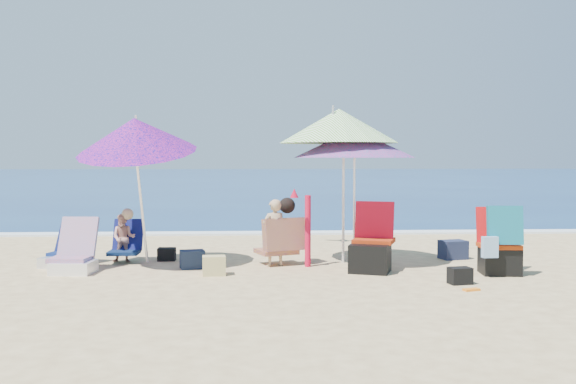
{
  "coord_description": "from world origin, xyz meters",
  "views": [
    {
      "loc": [
        -0.79,
        -8.5,
        1.6
      ],
      "look_at": [
        -0.3,
        1.0,
        1.1
      ],
      "focal_mm": 40.55,
      "sensor_mm": 36.0,
      "label": 1
    }
  ],
  "objects_px": {
    "umbrella_striped": "(339,126)",
    "chair_navy": "(65,254)",
    "chair_rainbow": "(74,258)",
    "camp_chair_left": "(371,251)",
    "umbrella_blue": "(136,135)",
    "umbrella_turquoise": "(354,143)",
    "person_center": "(279,233)",
    "furled_umbrella": "(305,224)",
    "camp_chair_right": "(500,249)",
    "person_left": "(124,238)"
  },
  "relations": [
    {
      "from": "umbrella_turquoise",
      "to": "chair_rainbow",
      "type": "xyz_separation_m",
      "value": [
        -3.99,
        -0.39,
        -1.61
      ]
    },
    {
      "from": "person_center",
      "to": "camp_chair_left",
      "type": "bearing_deg",
      "value": -24.07
    },
    {
      "from": "furled_umbrella",
      "to": "camp_chair_right",
      "type": "xyz_separation_m",
      "value": [
        2.62,
        -0.73,
        -0.29
      ]
    },
    {
      "from": "chair_rainbow",
      "to": "umbrella_striped",
      "type": "bearing_deg",
      "value": 7.94
    },
    {
      "from": "furled_umbrella",
      "to": "person_left",
      "type": "height_order",
      "value": "furled_umbrella"
    },
    {
      "from": "umbrella_striped",
      "to": "person_left",
      "type": "height_order",
      "value": "umbrella_striped"
    },
    {
      "from": "chair_navy",
      "to": "chair_rainbow",
      "type": "height_order",
      "value": "chair_rainbow"
    },
    {
      "from": "umbrella_turquoise",
      "to": "chair_rainbow",
      "type": "height_order",
      "value": "umbrella_turquoise"
    },
    {
      "from": "umbrella_turquoise",
      "to": "camp_chair_left",
      "type": "xyz_separation_m",
      "value": [
        0.17,
        -0.53,
        -1.52
      ]
    },
    {
      "from": "camp_chair_left",
      "to": "umbrella_striped",
      "type": "bearing_deg",
      "value": 118.98
    },
    {
      "from": "umbrella_turquoise",
      "to": "camp_chair_right",
      "type": "relative_size",
      "value": 2.14
    },
    {
      "from": "chair_rainbow",
      "to": "camp_chair_left",
      "type": "bearing_deg",
      "value": -2.0
    },
    {
      "from": "furled_umbrella",
      "to": "camp_chair_left",
      "type": "distance_m",
      "value": 1.05
    },
    {
      "from": "camp_chair_left",
      "to": "umbrella_blue",
      "type": "bearing_deg",
      "value": 173.3
    },
    {
      "from": "umbrella_turquoise",
      "to": "chair_rainbow",
      "type": "bearing_deg",
      "value": -174.44
    },
    {
      "from": "umbrella_blue",
      "to": "chair_navy",
      "type": "distance_m",
      "value": 2.09
    },
    {
      "from": "umbrella_turquoise",
      "to": "person_center",
      "type": "bearing_deg",
      "value": 178.18
    },
    {
      "from": "chair_navy",
      "to": "camp_chair_right",
      "type": "bearing_deg",
      "value": -9.45
    },
    {
      "from": "chair_rainbow",
      "to": "camp_chair_right",
      "type": "xyz_separation_m",
      "value": [
        5.88,
        -0.47,
        0.15
      ]
    },
    {
      "from": "furled_umbrella",
      "to": "chair_rainbow",
      "type": "xyz_separation_m",
      "value": [
        -3.26,
        -0.26,
        -0.44
      ]
    },
    {
      "from": "person_center",
      "to": "person_left",
      "type": "relative_size",
      "value": 1.21
    },
    {
      "from": "chair_navy",
      "to": "camp_chair_left",
      "type": "bearing_deg",
      "value": -8.97
    },
    {
      "from": "umbrella_blue",
      "to": "person_center",
      "type": "distance_m",
      "value": 2.52
    },
    {
      "from": "camp_chair_right",
      "to": "furled_umbrella",
      "type": "bearing_deg",
      "value": 164.46
    },
    {
      "from": "person_center",
      "to": "person_left",
      "type": "bearing_deg",
      "value": 169.35
    },
    {
      "from": "chair_navy",
      "to": "camp_chair_left",
      "type": "relative_size",
      "value": 0.84
    },
    {
      "from": "furled_umbrella",
      "to": "person_left",
      "type": "bearing_deg",
      "value": 167.45
    },
    {
      "from": "furled_umbrella",
      "to": "chair_navy",
      "type": "height_order",
      "value": "furled_umbrella"
    },
    {
      "from": "camp_chair_right",
      "to": "person_left",
      "type": "relative_size",
      "value": 1.16
    },
    {
      "from": "umbrella_striped",
      "to": "person_center",
      "type": "height_order",
      "value": "umbrella_striped"
    },
    {
      "from": "furled_umbrella",
      "to": "camp_chair_left",
      "type": "relative_size",
      "value": 1.2
    },
    {
      "from": "umbrella_striped",
      "to": "umbrella_turquoise",
      "type": "bearing_deg",
      "value": -34.95
    },
    {
      "from": "umbrella_striped",
      "to": "chair_navy",
      "type": "height_order",
      "value": "umbrella_striped"
    },
    {
      "from": "camp_chair_left",
      "to": "person_center",
      "type": "relative_size",
      "value": 0.97
    },
    {
      "from": "umbrella_turquoise",
      "to": "chair_navy",
      "type": "height_order",
      "value": "umbrella_turquoise"
    },
    {
      "from": "umbrella_turquoise",
      "to": "furled_umbrella",
      "type": "xyz_separation_m",
      "value": [
        -0.73,
        -0.13,
        -1.18
      ]
    },
    {
      "from": "umbrella_blue",
      "to": "chair_navy",
      "type": "height_order",
      "value": "umbrella_blue"
    },
    {
      "from": "chair_navy",
      "to": "person_left",
      "type": "relative_size",
      "value": 0.98
    },
    {
      "from": "furled_umbrella",
      "to": "camp_chair_left",
      "type": "height_order",
      "value": "furled_umbrella"
    },
    {
      "from": "umbrella_turquoise",
      "to": "umbrella_blue",
      "type": "relative_size",
      "value": 0.88
    },
    {
      "from": "chair_rainbow",
      "to": "umbrella_blue",
      "type": "bearing_deg",
      "value": 16.6
    },
    {
      "from": "umbrella_turquoise",
      "to": "umbrella_blue",
      "type": "height_order",
      "value": "umbrella_blue"
    },
    {
      "from": "person_left",
      "to": "camp_chair_right",
      "type": "bearing_deg",
      "value": -14.02
    },
    {
      "from": "person_left",
      "to": "umbrella_blue",
      "type": "bearing_deg",
      "value": -64.17
    },
    {
      "from": "umbrella_blue",
      "to": "camp_chair_left",
      "type": "xyz_separation_m",
      "value": [
        3.34,
        -0.39,
        -1.63
      ]
    },
    {
      "from": "chair_rainbow",
      "to": "person_left",
      "type": "xyz_separation_m",
      "value": [
        0.53,
        0.87,
        0.18
      ]
    },
    {
      "from": "umbrella_blue",
      "to": "chair_rainbow",
      "type": "distance_m",
      "value": 1.93
    },
    {
      "from": "chair_navy",
      "to": "person_left",
      "type": "distance_m",
      "value": 0.89
    },
    {
      "from": "camp_chair_left",
      "to": "person_center",
      "type": "bearing_deg",
      "value": 155.93
    },
    {
      "from": "umbrella_turquoise",
      "to": "umbrella_striped",
      "type": "xyz_separation_m",
      "value": [
        -0.2,
        0.14,
        0.26
      ]
    }
  ]
}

